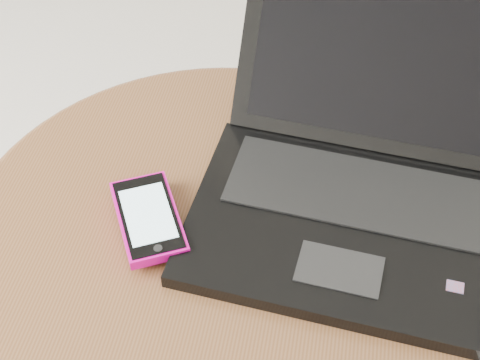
# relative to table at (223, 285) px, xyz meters

# --- Properties ---
(table) EXTENTS (0.63, 0.63, 0.50)m
(table) POSITION_rel_table_xyz_m (0.00, 0.00, 0.00)
(table) COLOR #512915
(table) RESTS_ON ground
(laptop) EXTENTS (0.39, 0.40, 0.21)m
(laptop) POSITION_rel_table_xyz_m (0.15, 0.08, 0.15)
(laptop) COLOR black
(laptop) RESTS_ON table
(phone_black) EXTENTS (0.10, 0.11, 0.01)m
(phone_black) POSITION_rel_table_xyz_m (-0.08, 0.00, 0.11)
(phone_black) COLOR black
(phone_black) RESTS_ON table
(phone_pink) EXTENTS (0.12, 0.14, 0.02)m
(phone_pink) POSITION_rel_table_xyz_m (-0.08, -0.01, 0.12)
(phone_pink) COLOR #DF0793
(phone_pink) RESTS_ON phone_black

